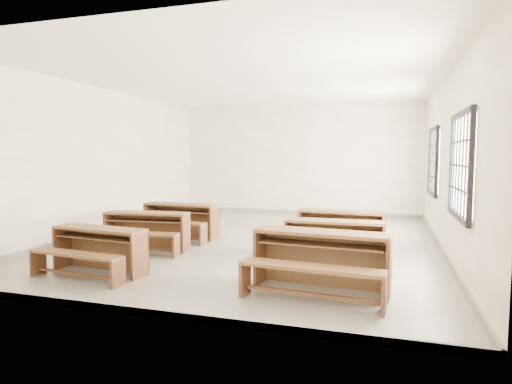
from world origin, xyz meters
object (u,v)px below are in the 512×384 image
(desk_set_2, at_px, (180,218))
(desk_set_3, at_px, (320,257))
(desk_set_5, at_px, (340,227))
(desk_set_0, at_px, (97,247))
(desk_set_1, at_px, (146,228))
(desk_set_4, at_px, (334,239))

(desk_set_2, relative_size, desk_set_3, 0.92)
(desk_set_3, relative_size, desk_set_5, 1.09)
(desk_set_2, relative_size, desk_set_5, 1.01)
(desk_set_0, height_order, desk_set_1, desk_set_1)
(desk_set_1, xyz_separation_m, desk_set_3, (3.41, -1.45, 0.05))
(desk_set_2, distance_m, desk_set_3, 4.29)
(desk_set_5, bearing_deg, desk_set_2, -177.50)
(desk_set_0, relative_size, desk_set_1, 0.97)
(desk_set_4, distance_m, desk_set_5, 1.16)
(desk_set_5, bearing_deg, desk_set_1, -157.39)
(desk_set_3, height_order, desk_set_4, desk_set_3)
(desk_set_5, bearing_deg, desk_set_3, -85.70)
(desk_set_2, relative_size, desk_set_4, 1.04)
(desk_set_5, bearing_deg, desk_set_4, -85.28)
(desk_set_0, bearing_deg, desk_set_1, 101.29)
(desk_set_1, bearing_deg, desk_set_4, -6.58)
(desk_set_2, bearing_deg, desk_set_1, -89.10)
(desk_set_2, bearing_deg, desk_set_4, -17.00)
(desk_set_3, distance_m, desk_set_4, 1.42)
(desk_set_3, distance_m, desk_set_5, 2.58)
(desk_set_0, height_order, desk_set_2, desk_set_2)
(desk_set_2, bearing_deg, desk_set_3, -35.04)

